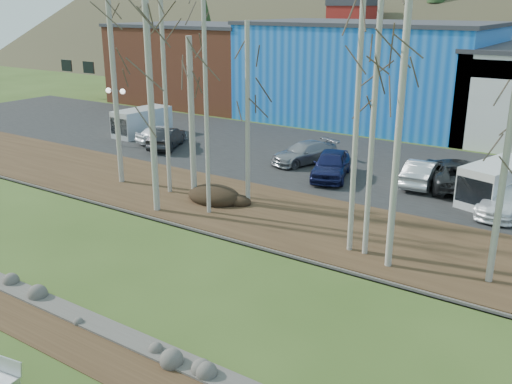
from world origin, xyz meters
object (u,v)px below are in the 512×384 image
Objects in this scene: car_0 at (161,134)px; car_6 at (504,200)px; car_1 at (167,138)px; car_3 at (331,164)px; car_4 at (422,172)px; van_white at (496,183)px; car_5 at (453,173)px; van_grey at (140,122)px; street_lamp at (116,101)px; car_2 at (304,153)px.

car_6 is (23.64, -1.68, 0.01)m from car_0.
car_1 is 0.97× the size of car_6.
car_6 is (9.49, -0.61, -0.14)m from car_3.
car_4 is 5.22m from car_6.
van_white is at bearing 161.85° from car_4.
car_5 reaches higher than car_4.
car_0 is at bearing -21.45° from car_5.
van_grey reaches higher than car_0.
car_0 is 14.19m from car_3.
car_4 is at bearing 2.18° from van_grey.
van_grey is (-17.12, 1.96, 0.20)m from car_3.
street_lamp is 21.00m from car_4.
car_0 is 1.73m from car_1.
car_1 is (3.12, 1.49, -2.47)m from street_lamp.
van_grey is (-23.38, -0.30, 0.22)m from car_5.
car_1 is 10.06m from car_2.
van_grey is at bearing 100.93° from street_lamp.
car_2 is at bearing 127.24° from car_3.
car_6 is 0.89× the size of van_white.
car_6 is (22.22, -0.70, -0.06)m from car_1.
car_4 is (7.63, -0.31, 0.04)m from car_2.
car_1 is 17.58m from car_4.
car_5 is (22.12, 3.66, -2.41)m from street_lamp.
car_1 reaches higher than car_6.
car_4 is 0.85× the size of van_white.
street_lamp reaches higher than car_2.
car_6 is at bearing -7.83° from street_lamp.
street_lamp is 0.80× the size of van_white.
van_grey reaches higher than car_6.
car_4 is 0.96× the size of car_6.
car_5 is 1.25× the size of car_6.
van_grey is at bearing 155.10° from car_3.
car_5 reaches higher than car_0.
car_3 is at bearing -4.56° from street_lamp.
car_1 is 21.56m from van_white.
car_5 is 1.20× the size of van_grey.
street_lamp reaches higher than car_1.
car_3 is (14.15, -1.07, 0.15)m from car_0.
car_3 reaches higher than car_1.
street_lamp reaches higher than car_6.
car_0 is at bearing -3.56° from car_4.
street_lamp is at bearing 0.79° from car_1.
street_lamp is 3.94m from car_0.
car_3 reaches higher than car_2.
van_grey reaches higher than car_3.
van_grey reaches higher than car_4.
street_lamp reaches higher than van_white.
car_4 is (18.93, 0.56, 0.07)m from car_0.
van_grey is at bearing -166.37° from van_white.
van_white is (24.67, 2.12, -2.17)m from street_lamp.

